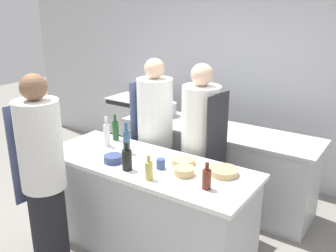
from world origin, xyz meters
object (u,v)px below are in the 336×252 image
at_px(cup, 161,164).
at_px(bottle_vinegar, 126,141).
at_px(bottle_sauce, 107,134).
at_px(chef_at_prep_near, 44,179).
at_px(bottle_cooking_oil, 149,170).
at_px(bowl_prep_small, 184,171).
at_px(bowl_mixing_large, 183,161).
at_px(bottle_water, 127,159).
at_px(chef_at_pass_far, 155,139).
at_px(bowl_ceramic_blue, 224,172).
at_px(stockpot, 167,109).
at_px(oven_range, 136,127).
at_px(bottle_olive_oil, 115,130).
at_px(bottle_wine, 207,178).
at_px(chef_at_stove, 200,149).
at_px(bowl_wooden_salad, 113,159).

bearing_deg(cup, bottle_vinegar, 166.43).
bearing_deg(bottle_vinegar, bottle_sauce, 174.86).
bearing_deg(chef_at_prep_near, bottle_cooking_oil, -54.62).
height_order(chef_at_prep_near, bottle_vinegar, chef_at_prep_near).
xyz_separation_m(bottle_cooking_oil, bowl_prep_small, (0.19, 0.23, -0.05)).
height_order(bottle_vinegar, cup, bottle_vinegar).
xyz_separation_m(chef_at_prep_near, bowl_mixing_large, (0.83, 0.86, 0.05)).
relative_size(bottle_water, bowl_prep_small, 1.43).
distance_m(chef_at_pass_far, bottle_sauce, 0.58).
xyz_separation_m(bowl_ceramic_blue, cup, (-0.51, -0.20, 0.02)).
bearing_deg(bowl_mixing_large, chef_at_prep_near, -133.78).
bearing_deg(chef_at_pass_far, bowl_mixing_large, -112.42).
height_order(bowl_mixing_large, stockpot, stockpot).
bearing_deg(chef_at_prep_near, bowl_ceramic_blue, -49.88).
height_order(oven_range, bottle_water, bottle_water).
distance_m(oven_range, chef_at_prep_near, 2.69).
relative_size(chef_at_prep_near, bottle_olive_oil, 6.39).
xyz_separation_m(oven_range, bowl_prep_small, (1.95, -1.78, 0.48)).
xyz_separation_m(chef_at_prep_near, bottle_wine, (1.22, 0.57, 0.11)).
bearing_deg(chef_at_stove, cup, 4.46).
height_order(oven_range, chef_at_pass_far, chef_at_pass_far).
xyz_separation_m(bottle_vinegar, bottle_wine, (0.99, -0.22, -0.03)).
height_order(bowl_prep_small, cup, cup).
bearing_deg(bottle_wine, cup, 168.23).
distance_m(bottle_cooking_oil, bowl_wooden_salad, 0.49).
bearing_deg(bowl_wooden_salad, bottle_vinegar, 100.76).
bearing_deg(bowl_prep_small, bottle_olive_oil, 163.29).
xyz_separation_m(oven_range, bowl_mixing_large, (1.82, -1.60, 0.47)).
bearing_deg(bowl_wooden_salad, stockpot, 105.75).
bearing_deg(cup, bottle_water, -141.16).
bearing_deg(chef_at_prep_near, oven_range, 26.68).
xyz_separation_m(bottle_sauce, bowl_mixing_large, (0.87, 0.05, -0.09)).
bearing_deg(bottle_vinegar, cup, -13.57).
distance_m(bottle_sauce, bowl_prep_small, 1.00).
bearing_deg(chef_at_prep_near, bottle_wine, -60.36).
xyz_separation_m(chef_at_pass_far, stockpot, (-0.32, 0.70, 0.12)).
distance_m(chef_at_stove, bowl_wooden_salad, 0.92).
bearing_deg(chef_at_stove, bowl_prep_small, 24.01).
relative_size(bottle_olive_oil, bowl_ceramic_blue, 1.14).
height_order(cup, stockpot, stockpot).
relative_size(chef_at_pass_far, bottle_sauce, 5.77).
height_order(bottle_cooking_oil, bowl_prep_small, bottle_cooking_oil).
xyz_separation_m(chef_at_pass_far, bottle_olive_oil, (-0.27, -0.33, 0.15)).
distance_m(bottle_vinegar, bottle_water, 0.39).
relative_size(oven_range, cup, 10.50).
relative_size(bottle_sauce, bowl_ceramic_blue, 1.25).
bearing_deg(oven_range, chef_at_stove, -32.78).
height_order(bottle_olive_oil, bottle_vinegar, bottle_vinegar).
xyz_separation_m(bottle_wine, bowl_mixing_large, (-0.39, 0.30, -0.06)).
relative_size(chef_at_stove, bottle_cooking_oil, 8.22).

